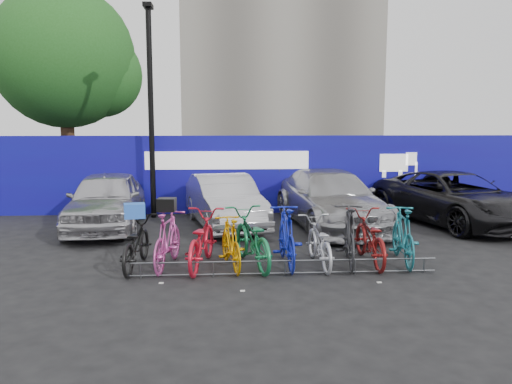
{
  "coord_description": "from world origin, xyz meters",
  "views": [
    {
      "loc": [
        -1.07,
        -9.36,
        2.74
      ],
      "look_at": [
        -0.36,
        2.0,
        1.19
      ],
      "focal_mm": 35.0,
      "sensor_mm": 36.0,
      "label": 1
    }
  ],
  "objects": [
    {
      "name": "ground",
      "position": [
        0.0,
        0.0,
        0.0
      ],
      "size": [
        100.0,
        100.0,
        0.0
      ],
      "primitive_type": "plane",
      "color": "black",
      "rests_on": "ground"
    },
    {
      "name": "hoarding",
      "position": [
        0.01,
        6.0,
        1.2
      ],
      "size": [
        22.0,
        0.18,
        2.4
      ],
      "color": "#130988",
      "rests_on": "ground"
    },
    {
      "name": "tree",
      "position": [
        -6.77,
        10.06,
        5.07
      ],
      "size": [
        5.4,
        5.2,
        7.8
      ],
      "color": "#382314",
      "rests_on": "ground"
    },
    {
      "name": "lamppost",
      "position": [
        -3.2,
        5.4,
        3.27
      ],
      "size": [
        0.25,
        0.5,
        6.11
      ],
      "color": "black",
      "rests_on": "ground"
    },
    {
      "name": "bike_rack",
      "position": [
        -0.0,
        -0.6,
        0.16
      ],
      "size": [
        5.6,
        0.03,
        0.3
      ],
      "color": "#595B60",
      "rests_on": "ground"
    },
    {
      "name": "car_0",
      "position": [
        -4.2,
        3.87,
        0.76
      ],
      "size": [
        2.12,
        4.58,
        1.52
      ],
      "primitive_type": "imported",
      "rotation": [
        0.0,
        0.0,
        0.08
      ],
      "color": "#B9B8BE",
      "rests_on": "ground"
    },
    {
      "name": "car_1",
      "position": [
        -1.1,
        3.87,
        0.7
      ],
      "size": [
        2.38,
        4.44,
        1.39
      ],
      "primitive_type": "imported",
      "rotation": [
        0.0,
        0.0,
        0.23
      ],
      "color": "#ACACB1",
      "rests_on": "ground"
    },
    {
      "name": "car_2",
      "position": [
        1.76,
        3.78,
        0.75
      ],
      "size": [
        2.72,
        5.39,
        1.5
      ],
      "primitive_type": "imported",
      "rotation": [
        0.0,
        0.0,
        0.12
      ],
      "color": "#A1A1A6",
      "rests_on": "ground"
    },
    {
      "name": "car_3",
      "position": [
        5.24,
        3.87,
        0.72
      ],
      "size": [
        3.68,
        5.64,
        1.44
      ],
      "primitive_type": "imported",
      "rotation": [
        0.0,
        0.0,
        0.27
      ],
      "color": "black",
      "rests_on": "ground"
    },
    {
      "name": "bike_0",
      "position": [
        -2.79,
        0.06,
        0.49
      ],
      "size": [
        0.78,
        1.91,
        0.98
      ],
      "primitive_type": "imported",
      "rotation": [
        0.0,
        0.0,
        3.07
      ],
      "color": "black",
      "rests_on": "ground"
    },
    {
      "name": "bike_1",
      "position": [
        -2.19,
        0.07,
        0.55
      ],
      "size": [
        0.79,
        1.9,
        1.1
      ],
      "primitive_type": "imported",
      "rotation": [
        0.0,
        0.0,
        2.99
      ],
      "color": "#C4439A",
      "rests_on": "ground"
    },
    {
      "name": "bike_2",
      "position": [
        -1.55,
        0.05,
        0.54
      ],
      "size": [
        1.04,
        2.15,
        1.08
      ],
      "primitive_type": "imported",
      "rotation": [
        0.0,
        0.0,
        2.98
      ],
      "color": "red",
      "rests_on": "ground"
    },
    {
      "name": "bike_3",
      "position": [
        -0.98,
        -0.07,
        0.5
      ],
      "size": [
        0.78,
        1.73,
        1.0
      ],
      "primitive_type": "imported",
      "rotation": [
        0.0,
        0.0,
        3.33
      ],
      "color": "#D79304",
      "rests_on": "ground"
    },
    {
      "name": "bike_4",
      "position": [
        -0.58,
        0.07,
        0.55
      ],
      "size": [
        1.24,
        2.23,
        1.11
      ],
      "primitive_type": "imported",
      "rotation": [
        0.0,
        0.0,
        3.39
      ],
      "color": "#167240",
      "rests_on": "ground"
    },
    {
      "name": "bike_5",
      "position": [
        0.11,
        0.04,
        0.59
      ],
      "size": [
        0.6,
        1.97,
        1.18
      ],
      "primitive_type": "imported",
      "rotation": [
        0.0,
        0.0,
        3.16
      ],
      "color": "#1320AD",
      "rests_on": "ground"
    },
    {
      "name": "bike_6",
      "position": [
        0.73,
        0.01,
        0.47
      ],
      "size": [
        0.72,
        1.83,
        0.94
      ],
      "primitive_type": "imported",
      "rotation": [
        0.0,
        0.0,
        3.19
      ],
      "color": "#B7B9BF",
      "rests_on": "ground"
    },
    {
      "name": "bike_7",
      "position": [
        1.35,
        0.05,
        0.59
      ],
      "size": [
        0.87,
        2.03,
        1.18
      ],
      "primitive_type": "imported",
      "rotation": [
        0.0,
        0.0,
        2.98
      ],
      "color": "#29292C",
      "rests_on": "ground"
    },
    {
      "name": "bike_8",
      "position": [
        1.76,
        0.1,
        0.52
      ],
      "size": [
        0.7,
        1.99,
        1.04
      ],
      "primitive_type": "imported",
      "rotation": [
        0.0,
        0.0,
        3.14
      ],
      "color": "maroon",
      "rests_on": "ground"
    },
    {
      "name": "bike_9",
      "position": [
        2.42,
        0.06,
        0.57
      ],
      "size": [
        0.78,
        1.94,
        1.14
      ],
      "primitive_type": "imported",
      "rotation": [
        0.0,
        0.0,
        3.01
      ],
      "color": "#1A6E7B",
      "rests_on": "ground"
    },
    {
      "name": "cargo_crate",
      "position": [
        -2.79,
        0.06,
        1.12
      ],
      "size": [
        0.44,
        0.37,
        0.27
      ],
      "primitive_type": "cube",
      "rotation": [
        0.0,
        0.0,
        0.22
      ],
      "color": "blue",
      "rests_on": "bike_0"
    },
    {
      "name": "cargo_topcase",
      "position": [
        -2.19,
        0.07,
        1.23
      ],
      "size": [
        0.36,
        0.33,
        0.25
      ],
      "primitive_type": "cube",
      "rotation": [
        0.0,
        0.0,
        -0.08
      ],
      "color": "black",
      "rests_on": "bike_1"
    }
  ]
}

